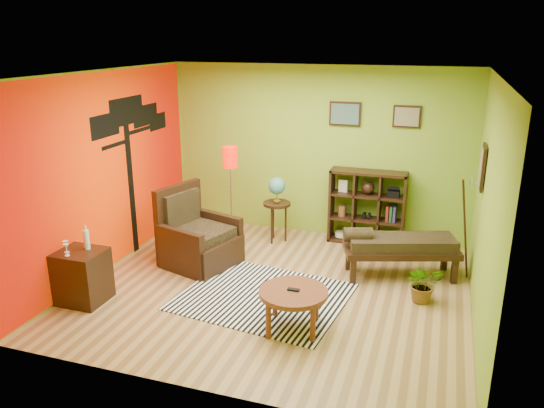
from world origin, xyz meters
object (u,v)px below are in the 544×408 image
(armchair, at_px, (197,241))
(cube_shelf, at_px, (368,208))
(globe_table, at_px, (277,193))
(bench, at_px, (398,246))
(floor_lamp, at_px, (230,166))
(side_cabinet, at_px, (82,276))
(coffee_table, at_px, (293,296))
(potted_plant, at_px, (423,287))

(armchair, xyz_separation_m, cube_shelf, (2.26, 1.58, 0.25))
(globe_table, relative_size, bench, 0.65)
(floor_lamp, bearing_deg, side_cabinet, -113.19)
(coffee_table, relative_size, side_cabinet, 0.79)
(floor_lamp, xyz_separation_m, cube_shelf, (2.08, 0.69, -0.69))
(armchair, xyz_separation_m, globe_table, (0.86, 1.19, 0.47))
(coffee_table, distance_m, cube_shelf, 2.96)
(armchair, xyz_separation_m, bench, (2.86, 0.45, 0.11))
(armchair, distance_m, cube_shelf, 2.77)
(side_cabinet, relative_size, potted_plant, 1.98)
(cube_shelf, xyz_separation_m, potted_plant, (0.99, -1.78, -0.40))
(cube_shelf, bearing_deg, globe_table, -164.25)
(globe_table, bearing_deg, bench, -20.31)
(coffee_table, height_order, side_cabinet, side_cabinet)
(cube_shelf, bearing_deg, potted_plant, -61.07)
(armchair, relative_size, floor_lamp, 0.74)
(side_cabinet, distance_m, globe_table, 3.24)
(coffee_table, bearing_deg, floor_lamp, 126.88)
(bench, xyz_separation_m, potted_plant, (0.39, -0.65, -0.27))
(globe_table, distance_m, cube_shelf, 1.47)
(side_cabinet, bearing_deg, armchair, 60.79)
(floor_lamp, relative_size, bench, 0.96)
(bench, relative_size, potted_plant, 3.29)
(coffee_table, height_order, potted_plant, coffee_table)
(bench, height_order, potted_plant, bench)
(floor_lamp, distance_m, globe_table, 0.87)
(floor_lamp, bearing_deg, potted_plant, -19.70)
(side_cabinet, bearing_deg, potted_plant, 17.93)
(globe_table, bearing_deg, cube_shelf, 15.75)
(side_cabinet, xyz_separation_m, floor_lamp, (1.04, 2.42, 0.94))
(coffee_table, height_order, floor_lamp, floor_lamp)
(coffee_table, xyz_separation_m, bench, (0.99, 1.79, 0.05))
(globe_table, height_order, potted_plant, globe_table)
(armchair, bearing_deg, cube_shelf, 35.02)
(armchair, relative_size, globe_table, 1.08)
(bench, bearing_deg, potted_plant, -58.97)
(floor_lamp, bearing_deg, bench, -9.53)
(armchair, distance_m, potted_plant, 3.26)
(side_cabinet, xyz_separation_m, cube_shelf, (3.11, 3.11, 0.26))
(side_cabinet, bearing_deg, bench, 28.03)
(potted_plant, bearing_deg, coffee_table, -140.54)
(armchair, height_order, floor_lamp, floor_lamp)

